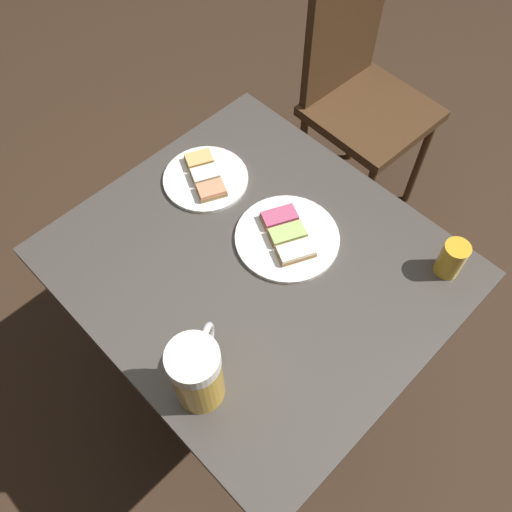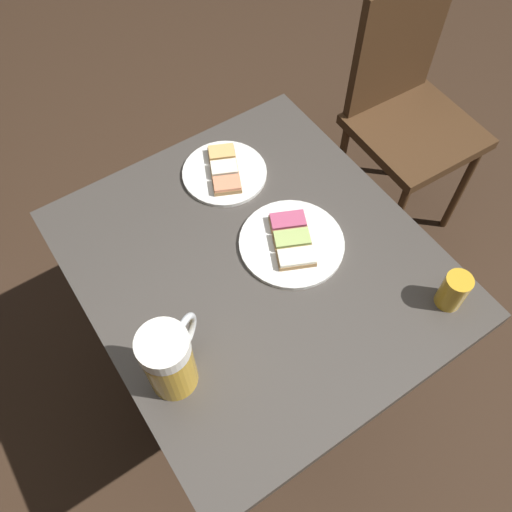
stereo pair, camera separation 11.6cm
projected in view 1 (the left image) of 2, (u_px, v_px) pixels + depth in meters
name	position (u px, v px, depth m)	size (l,w,h in m)	color
ground_plane	(256.00, 378.00, 1.82)	(6.00, 6.00, 0.00)	#382619
cafe_table	(256.00, 295.00, 1.31)	(0.81, 0.73, 0.76)	black
plate_near	(287.00, 237.00, 1.20)	(0.24, 0.24, 0.03)	white
plate_far	(206.00, 178.00, 1.29)	(0.21, 0.21, 0.03)	white
beer_mug	(197.00, 372.00, 0.95)	(0.11, 0.14, 0.17)	gold
beer_glass_small	(452.00, 259.00, 1.13)	(0.06, 0.06, 0.09)	gold
cafe_chair	(359.00, 89.00, 1.82)	(0.39, 0.39, 0.91)	#472D19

